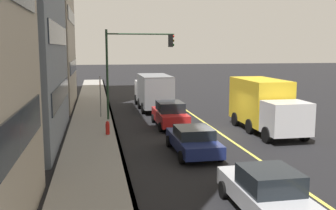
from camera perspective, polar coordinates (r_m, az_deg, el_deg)
ground at (r=24.03m, az=7.44°, el=-3.97°), size 200.00×200.00×0.00m
sidewalk_slab at (r=22.85m, az=-11.19°, el=-4.52°), size 80.00×2.97×0.15m
curb_edge at (r=22.88m, az=-7.66°, el=-4.42°), size 80.00×0.16×0.15m
lane_stripe_center at (r=24.03m, az=7.44°, el=-3.96°), size 80.00×0.16×0.01m
car_navy at (r=18.82m, az=3.75°, el=-5.22°), size 4.61×2.01×1.36m
car_red at (r=25.25m, az=0.27°, el=-1.38°), size 4.56×1.94×1.67m
car_silver at (r=12.51m, az=14.38°, el=-12.38°), size 4.37×1.88×1.53m
truck_yellow at (r=24.40m, az=14.18°, el=0.05°), size 6.95×2.49×3.21m
truck_gray at (r=32.38m, az=-2.22°, el=2.14°), size 7.45×2.52×2.95m
traffic_light_mast at (r=27.19m, az=-5.35°, el=6.89°), size 0.28×4.86×6.42m
street_sign_post at (r=28.36m, az=-10.05°, el=1.65°), size 0.60×0.08×3.15m
fire_hydrant at (r=22.67m, az=-8.98°, el=-3.55°), size 0.24×0.24×0.94m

